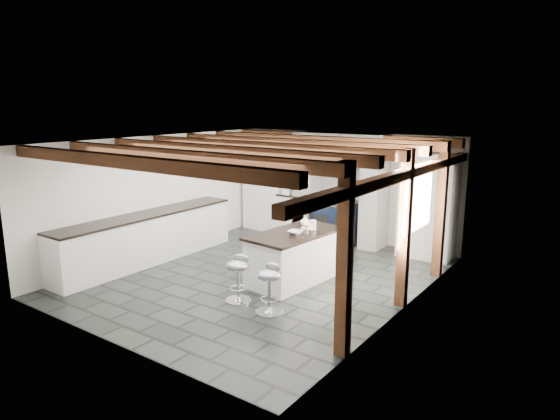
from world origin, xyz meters
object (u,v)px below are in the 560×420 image
Objects in this scene: bar_stool_near at (270,283)px; bar_stool_far at (238,273)px; range_cooker at (338,220)px; kitchen_island at (295,256)px.

bar_stool_near is 1.01× the size of bar_stool_far.
range_cooker is 3.96m from bar_stool_near.
kitchen_island is at bearing 105.96° from bar_stool_near.
kitchen_island is 1.37m from bar_stool_near.
bar_stool_near is at bearing -75.05° from range_cooker.
range_cooker is 0.57× the size of kitchen_island.
range_cooker is 3.78m from bar_stool_far.
kitchen_island reaches higher than bar_stool_near.
range_cooker is 1.39× the size of bar_stool_far.
kitchen_island is at bearing -77.13° from range_cooker.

